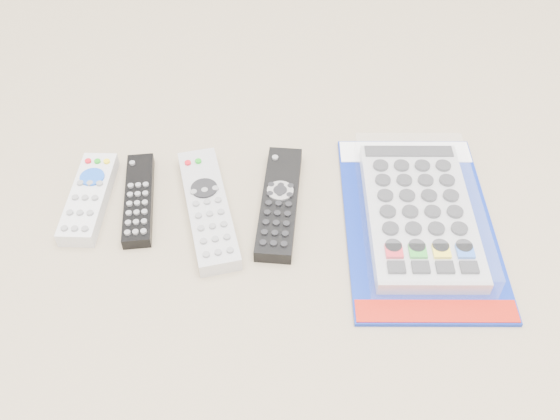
{
  "coord_description": "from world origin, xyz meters",
  "views": [
    {
      "loc": [
        -0.01,
        -0.54,
        0.62
      ],
      "look_at": [
        0.02,
        0.02,
        0.01
      ],
      "focal_mm": 40.0,
      "sensor_mm": 36.0,
      "label": 1
    }
  ],
  "objects_px": {
    "remote_small_grey": "(89,198)",
    "remote_silver_dvd": "(208,208)",
    "jumbo_remote_packaged": "(419,212)",
    "remote_large_black": "(279,202)",
    "remote_slim_black": "(139,199)"
  },
  "relations": [
    {
      "from": "remote_slim_black",
      "to": "remote_silver_dvd",
      "type": "distance_m",
      "value": 0.1
    },
    {
      "from": "remote_small_grey",
      "to": "jumbo_remote_packaged",
      "type": "height_order",
      "value": "jumbo_remote_packaged"
    },
    {
      "from": "remote_small_grey",
      "to": "remote_large_black",
      "type": "height_order",
      "value": "remote_small_grey"
    },
    {
      "from": "remote_small_grey",
      "to": "remote_silver_dvd",
      "type": "xyz_separation_m",
      "value": [
        0.16,
        -0.03,
        0.0
      ]
    },
    {
      "from": "remote_small_grey",
      "to": "remote_silver_dvd",
      "type": "height_order",
      "value": "same"
    },
    {
      "from": "remote_large_black",
      "to": "jumbo_remote_packaged",
      "type": "xyz_separation_m",
      "value": [
        0.18,
        -0.04,
        0.01
      ]
    },
    {
      "from": "remote_small_grey",
      "to": "remote_silver_dvd",
      "type": "distance_m",
      "value": 0.17
    },
    {
      "from": "remote_small_grey",
      "to": "remote_slim_black",
      "type": "relative_size",
      "value": 0.97
    },
    {
      "from": "remote_slim_black",
      "to": "remote_large_black",
      "type": "xyz_separation_m",
      "value": [
        0.19,
        -0.02,
        0.0
      ]
    },
    {
      "from": "jumbo_remote_packaged",
      "to": "remote_silver_dvd",
      "type": "bearing_deg",
      "value": 177.41
    },
    {
      "from": "remote_small_grey",
      "to": "remote_slim_black",
      "type": "xyz_separation_m",
      "value": [
        0.07,
        -0.0,
        -0.0
      ]
    },
    {
      "from": "remote_small_grey",
      "to": "remote_large_black",
      "type": "distance_m",
      "value": 0.26
    },
    {
      "from": "remote_slim_black",
      "to": "remote_large_black",
      "type": "bearing_deg",
      "value": -8.48
    },
    {
      "from": "remote_silver_dvd",
      "to": "jumbo_remote_packaged",
      "type": "bearing_deg",
      "value": -16.13
    },
    {
      "from": "remote_slim_black",
      "to": "remote_large_black",
      "type": "distance_m",
      "value": 0.19
    }
  ]
}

